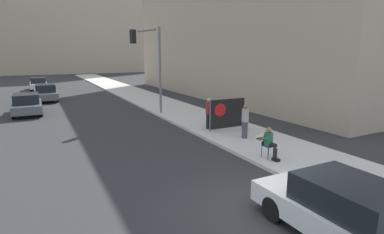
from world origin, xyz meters
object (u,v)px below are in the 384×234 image
(traffic_light_pole, at_px, (151,57))
(car_on_road_nearest, at_px, (27,104))
(parked_car_curbside, at_px, (344,210))
(jogger_on_sidewalk, at_px, (245,121))
(car_on_road_midblock, at_px, (46,93))
(protest_banner, at_px, (227,113))
(car_on_road_distant, at_px, (38,84))
(seated_protester, at_px, (270,142))
(pedestrian_behind, at_px, (209,113))

(traffic_light_pole, xyz_separation_m, car_on_road_nearest, (-7.61, 4.57, -3.27))
(parked_car_curbside, bearing_deg, jogger_on_sidewalk, 68.61)
(car_on_road_nearest, xyz_separation_m, car_on_road_midblock, (1.39, 6.37, 0.02))
(protest_banner, bearing_deg, jogger_on_sidewalk, -96.15)
(car_on_road_midblock, distance_m, car_on_road_distant, 10.21)
(seated_protester, xyz_separation_m, car_on_road_distant, (-7.68, 31.77, -0.07))
(traffic_light_pole, height_order, parked_car_curbside, traffic_light_pole)
(parked_car_curbside, bearing_deg, car_on_road_distant, 98.88)
(seated_protester, xyz_separation_m, traffic_light_pole, (-0.99, 10.62, 3.20))
(pedestrian_behind, xyz_separation_m, traffic_light_pole, (-1.34, 5.36, 3.00))
(car_on_road_nearest, bearing_deg, seated_protester, -60.50)
(protest_banner, height_order, parked_car_curbside, protest_banner)
(protest_banner, relative_size, traffic_light_pole, 0.39)
(traffic_light_pole, bearing_deg, seated_protester, -84.67)
(seated_protester, relative_size, parked_car_curbside, 0.30)
(traffic_light_pole, distance_m, car_on_road_distant, 22.42)
(pedestrian_behind, height_order, car_on_road_distant, pedestrian_behind)
(pedestrian_behind, distance_m, car_on_road_nearest, 13.37)
(traffic_light_pole, bearing_deg, jogger_on_sidewalk, -76.06)
(jogger_on_sidewalk, distance_m, car_on_road_distant, 30.21)
(car_on_road_nearest, bearing_deg, parked_car_curbside, -71.60)
(car_on_road_nearest, relative_size, car_on_road_distant, 0.98)
(seated_protester, relative_size, jogger_on_sidewalk, 0.74)
(traffic_light_pole, relative_size, car_on_road_midblock, 1.36)
(seated_protester, distance_m, car_on_road_midblock, 22.74)
(car_on_road_nearest, bearing_deg, protest_banner, -47.32)
(jogger_on_sidewalk, xyz_separation_m, protest_banner, (0.20, 1.82, 0.04))
(parked_car_curbside, bearing_deg, car_on_road_nearest, 108.40)
(protest_banner, bearing_deg, traffic_light_pole, 109.61)
(seated_protester, bearing_deg, parked_car_curbside, -108.85)
(car_on_road_midblock, bearing_deg, car_on_road_distant, 92.69)
(parked_car_curbside, xyz_separation_m, car_on_road_distant, (-5.70, 36.45, 0.01))
(protest_banner, xyz_separation_m, car_on_road_midblock, (-8.35, 16.93, -0.28))
(jogger_on_sidewalk, distance_m, car_on_road_midblock, 20.45)
(protest_banner, distance_m, parked_car_curbside, 9.83)
(car_on_road_midblock, bearing_deg, traffic_light_pole, -60.41)
(jogger_on_sidewalk, height_order, car_on_road_distant, jogger_on_sidewalk)
(traffic_light_pole, bearing_deg, protest_banner, -70.39)
(jogger_on_sidewalk, relative_size, pedestrian_behind, 0.98)
(parked_car_curbside, relative_size, car_on_road_nearest, 0.99)
(pedestrian_behind, bearing_deg, car_on_road_midblock, 13.46)
(pedestrian_behind, height_order, protest_banner, pedestrian_behind)
(traffic_light_pole, distance_m, parked_car_curbside, 15.69)
(car_on_road_distant, bearing_deg, pedestrian_behind, -73.13)
(jogger_on_sidewalk, relative_size, car_on_road_midblock, 0.39)
(jogger_on_sidewalk, xyz_separation_m, pedestrian_behind, (-0.60, 2.45, 0.02))
(parked_car_curbside, xyz_separation_m, car_on_road_midblock, (-5.22, 26.25, 0.03))
(seated_protester, bearing_deg, car_on_road_midblock, 112.62)
(car_on_road_distant, bearing_deg, traffic_light_pole, -72.44)
(pedestrian_behind, relative_size, protest_banner, 0.75)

